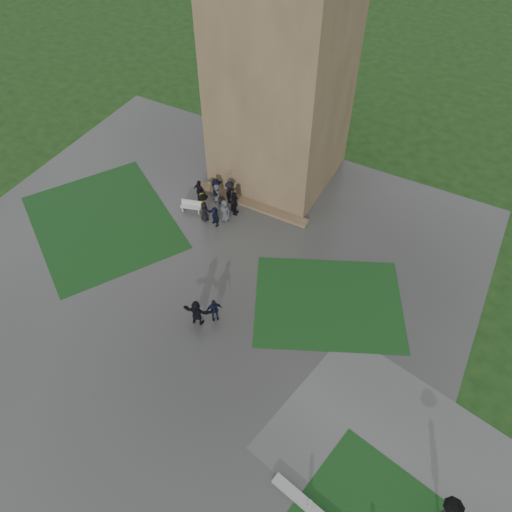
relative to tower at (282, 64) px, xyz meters
The scene contains 10 objects.
ground 17.49m from the tower, 90.00° to the right, with size 120.00×120.00×0.00m, color black.
plaza 15.81m from the tower, 90.00° to the right, with size 34.00×34.00×0.02m, color #353533.
lawn_inset_left 16.55m from the tower, 127.69° to the right, with size 11.00×9.00×0.01m, color #123414.
lawn_inset_right 15.90m from the tower, 49.64° to the right, with size 9.00×7.00×0.01m, color #123414.
tower is the anchor object (origin of this frame).
tower_plinth 9.90m from the tower, 90.00° to the right, with size 9.00×0.80×0.22m, color brown.
bench 11.58m from the tower, 116.94° to the right, with size 1.58×0.89×0.87m.
visitor_cluster 9.94m from the tower, 107.94° to the right, with size 3.92×3.84×2.68m.
pedestrian_mid 16.73m from the tower, 78.40° to the right, with size 1.01×0.57×1.72m, color black.
pedestrian_near 17.19m from the tower, 81.72° to the right, with size 1.76×0.63×1.90m, color black.
Camera 1 is at (13.35, -13.44, 24.77)m, focal length 35.00 mm.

